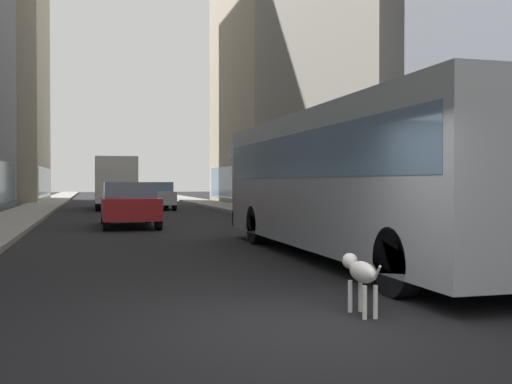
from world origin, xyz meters
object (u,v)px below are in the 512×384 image
at_px(box_truck, 115,181).
at_px(dalmatian_dog, 360,273).
at_px(car_silver_sedan, 157,195).
at_px(car_yellow_taxi, 148,194).
at_px(car_red_coupe, 129,204).
at_px(transit_bus, 351,175).
at_px(pedestrian_with_handbag, 485,211).

xyz_separation_m(box_truck, dalmatian_dog, (1.89, -30.84, -1.15)).
distance_m(car_silver_sedan, box_truck, 2.85).
height_order(car_silver_sedan, box_truck, box_truck).
height_order(car_yellow_taxi, dalmatian_dog, car_yellow_taxi).
bearing_deg(car_red_coupe, transit_bus, -69.52).
bearing_deg(car_silver_sedan, car_red_coupe, -99.86).
distance_m(car_silver_sedan, car_red_coupe, 14.01).
bearing_deg(car_yellow_taxi, dalmatian_dog, -90.81).
bearing_deg(dalmatian_dog, car_yellow_taxi, 89.19).
xyz_separation_m(car_silver_sedan, box_truck, (-2.40, 1.29, 0.84)).
bearing_deg(car_red_coupe, car_silver_sedan, 80.14).
bearing_deg(car_yellow_taxi, pedestrian_with_handbag, -81.95).
bearing_deg(car_yellow_taxi, car_red_coupe, -96.78).
distance_m(box_truck, dalmatian_dog, 30.92).
bearing_deg(pedestrian_with_handbag, transit_bus, 168.42).
relative_size(car_yellow_taxi, pedestrian_with_handbag, 2.61).
relative_size(car_silver_sedan, car_yellow_taxi, 1.05).
bearing_deg(transit_bus, car_yellow_taxi, 92.96).
height_order(box_truck, pedestrian_with_handbag, box_truck).
xyz_separation_m(car_yellow_taxi, pedestrian_with_handbag, (4.46, -31.49, 0.19)).
distance_m(transit_bus, car_silver_sedan, 24.59).
relative_size(transit_bus, car_silver_sedan, 2.50).
bearing_deg(box_truck, car_yellow_taxi, 64.81).
bearing_deg(dalmatian_dog, pedestrian_with_handbag, 41.88).
bearing_deg(pedestrian_with_handbag, car_yellow_taxi, 98.05).
distance_m(car_silver_sedan, pedestrian_with_handbag, 25.50).
distance_m(car_red_coupe, pedestrian_with_handbag, 13.22).
xyz_separation_m(car_silver_sedan, car_red_coupe, (-2.40, -13.81, 0.00)).
bearing_deg(dalmatian_dog, box_truck, 93.51).
height_order(box_truck, dalmatian_dog, box_truck).
relative_size(transit_bus, pedestrian_with_handbag, 6.82).
distance_m(car_red_coupe, dalmatian_dog, 15.86).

